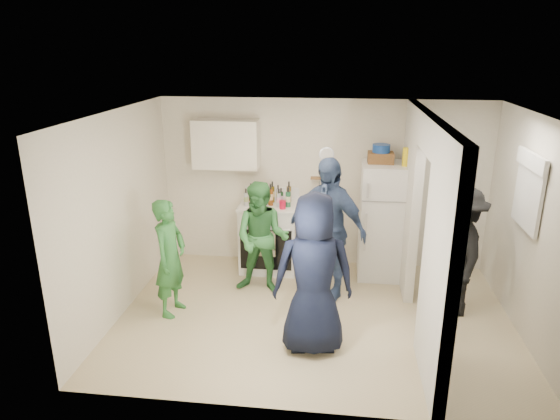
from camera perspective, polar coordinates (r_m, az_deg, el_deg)
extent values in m
plane|color=tan|center=(6.35, 3.94, -12.08)|extent=(4.80, 4.80, 0.00)
plane|color=silver|center=(7.44, 4.88, 2.98)|extent=(4.80, 0.00, 4.80)
plane|color=silver|center=(4.26, 3.01, -9.09)|extent=(4.80, 0.00, 4.80)
plane|color=silver|center=(6.39, -17.83, -0.46)|extent=(0.00, 3.40, 3.40)
plane|color=silver|center=(6.21, 26.93, -2.16)|extent=(0.00, 3.40, 3.40)
plane|color=white|center=(5.53, 4.50, 10.88)|extent=(4.80, 4.80, 0.00)
cube|color=silver|center=(6.93, 14.64, 1.28)|extent=(0.12, 1.20, 2.50)
cube|color=silver|center=(4.89, 17.78, -6.24)|extent=(0.12, 1.20, 2.50)
cube|color=silver|center=(5.63, 16.86, 8.25)|extent=(0.12, 1.00, 0.40)
cube|color=white|center=(7.43, -1.23, -3.03)|extent=(0.85, 0.71, 1.01)
cube|color=silver|center=(7.31, -6.17, 7.50)|extent=(0.95, 0.34, 0.70)
cube|color=white|center=(7.25, 11.80, -1.24)|extent=(0.68, 0.67, 1.66)
cube|color=brown|center=(7.05, 11.43, 5.89)|extent=(0.35, 0.25, 0.15)
cylinder|color=navy|center=(7.02, 11.49, 6.93)|extent=(0.24, 0.24, 0.11)
cylinder|color=yellow|center=(6.92, 14.19, 5.90)|extent=(0.09, 0.09, 0.25)
cylinder|color=white|center=(7.32, 5.36, 6.33)|extent=(0.22, 0.02, 0.22)
cube|color=olive|center=(7.37, 4.88, 3.63)|extent=(0.35, 0.08, 0.03)
cube|color=black|center=(6.27, 26.70, 1.91)|extent=(0.03, 0.70, 0.80)
cube|color=white|center=(6.26, 26.57, 1.92)|extent=(0.04, 0.76, 0.86)
cube|color=white|center=(6.17, 26.81, 5.04)|extent=(0.04, 0.82, 0.18)
cylinder|color=yellow|center=(7.03, -2.48, 1.17)|extent=(0.09, 0.09, 0.25)
cylinder|color=red|center=(7.02, 0.29, 0.61)|extent=(0.09, 0.09, 0.12)
imported|color=#32762F|center=(6.26, -12.45, -5.36)|extent=(0.45, 0.60, 1.48)
imported|color=#357A41|center=(6.64, -2.07, -3.29)|extent=(0.80, 0.65, 1.54)
imported|color=#3C5784|center=(6.49, 5.39, -2.16)|extent=(1.20, 0.95, 1.90)
imported|color=black|center=(5.35, 3.87, -7.35)|extent=(0.95, 0.69, 1.80)
imported|color=black|center=(6.47, 19.73, -4.47)|extent=(0.61, 1.07, 1.65)
cylinder|color=brown|center=(7.38, -3.35, 2.05)|extent=(0.06, 0.06, 0.27)
cylinder|color=#1D5732|center=(7.18, -2.77, 1.72)|extent=(0.07, 0.07, 0.29)
cylinder|color=white|center=(7.37, -1.59, 2.09)|extent=(0.07, 0.07, 0.28)
cylinder|color=brown|center=(7.15, -1.09, 1.78)|extent=(0.07, 0.07, 0.32)
cylinder|color=#A0A5B1|center=(7.38, -0.22, 1.97)|extent=(0.06, 0.06, 0.24)
cylinder|color=#14381D|center=(7.22, 0.12, 1.60)|extent=(0.07, 0.07, 0.24)
cylinder|color=brown|center=(7.32, 1.02, 2.11)|extent=(0.07, 0.07, 0.31)
cylinder|color=#B6BBC3|center=(7.14, -3.90, 1.45)|extent=(0.06, 0.06, 0.26)
cylinder|color=#584B0F|center=(7.30, -0.87, 2.08)|extent=(0.06, 0.06, 0.31)
cylinder|color=#1F5B36|center=(7.09, 0.93, 1.50)|extent=(0.07, 0.07, 0.29)
cylinder|color=brown|center=(7.28, -2.89, 1.83)|extent=(0.08, 0.08, 0.26)
cylinder|color=#A8AFB9|center=(7.07, -0.15, 1.39)|extent=(0.06, 0.06, 0.27)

